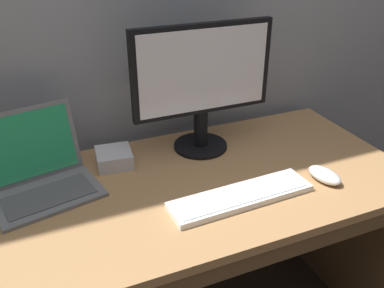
{
  "coord_description": "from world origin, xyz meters",
  "views": [
    {
      "loc": [
        -0.36,
        -1.05,
        1.49
      ],
      "look_at": [
        0.08,
        0.0,
        0.88
      ],
      "focal_mm": 38.65,
      "sensor_mm": 36.0,
      "label": 1
    }
  ],
  "objects_px": {
    "laptop_space_gray": "(40,175)",
    "external_monitor": "(203,82)",
    "external_drive_box": "(114,158)",
    "computer_mouse": "(325,175)",
    "wired_keyboard": "(241,196)"
  },
  "relations": [
    {
      "from": "laptop_space_gray",
      "to": "external_monitor",
      "type": "relative_size",
      "value": 0.71
    },
    {
      "from": "external_drive_box",
      "to": "laptop_space_gray",
      "type": "bearing_deg",
      "value": -164.94
    },
    {
      "from": "external_drive_box",
      "to": "computer_mouse",
      "type": "bearing_deg",
      "value": -31.24
    },
    {
      "from": "wired_keyboard",
      "to": "external_drive_box",
      "type": "height_order",
      "value": "external_drive_box"
    },
    {
      "from": "external_monitor",
      "to": "computer_mouse",
      "type": "distance_m",
      "value": 0.52
    },
    {
      "from": "external_monitor",
      "to": "wired_keyboard",
      "type": "height_order",
      "value": "external_monitor"
    },
    {
      "from": "wired_keyboard",
      "to": "laptop_space_gray",
      "type": "bearing_deg",
      "value": 152.41
    },
    {
      "from": "wired_keyboard",
      "to": "external_drive_box",
      "type": "distance_m",
      "value": 0.47
    },
    {
      "from": "wired_keyboard",
      "to": "external_drive_box",
      "type": "xyz_separation_m",
      "value": [
        -0.31,
        0.36,
        0.02
      ]
    },
    {
      "from": "external_monitor",
      "to": "computer_mouse",
      "type": "xyz_separation_m",
      "value": [
        0.28,
        -0.36,
        -0.24
      ]
    },
    {
      "from": "external_monitor",
      "to": "computer_mouse",
      "type": "bearing_deg",
      "value": -51.78
    },
    {
      "from": "wired_keyboard",
      "to": "computer_mouse",
      "type": "bearing_deg",
      "value": -2.55
    },
    {
      "from": "laptop_space_gray",
      "to": "wired_keyboard",
      "type": "xyz_separation_m",
      "value": [
        0.56,
        -0.29,
        -0.04
      ]
    },
    {
      "from": "laptop_space_gray",
      "to": "computer_mouse",
      "type": "xyz_separation_m",
      "value": [
        0.86,
        -0.3,
        -0.03
      ]
    },
    {
      "from": "laptop_space_gray",
      "to": "external_monitor",
      "type": "bearing_deg",
      "value": 5.27
    }
  ]
}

